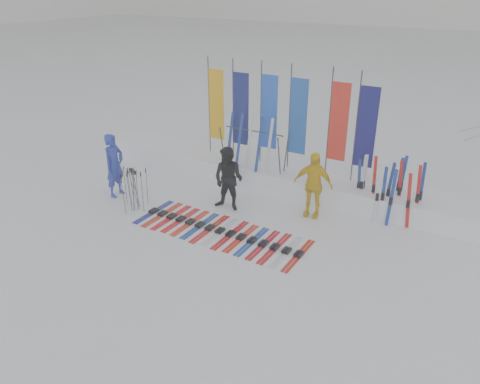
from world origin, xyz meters
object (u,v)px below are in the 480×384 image
Objects in this scene: person_yellow at (313,185)px; ski_row at (220,231)px; ski_rack at (254,143)px; person_black at (228,179)px; person_blue at (114,165)px.

person_yellow is 0.40× the size of ski_row.
person_yellow is 0.91× the size of ski_rack.
ski_rack reaches higher than person_black.
person_blue is 4.07m from ski_row.
person_blue is 5.87m from person_yellow.
person_black is at bearing -77.54° from person_blue.
person_black is 1.94m from ski_rack.
person_yellow is at bearing 16.65° from person_black.
ski_row is 3.52m from ski_rack.
person_blue reaches higher than person_black.
ski_rack is (-2.42, 1.03, 0.46)m from person_yellow.
person_black is 2.34m from person_yellow.
person_black is at bearing 112.48° from ski_row.
ski_rack is (-0.24, 1.87, 0.46)m from person_black.
person_black reaches higher than ski_row.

